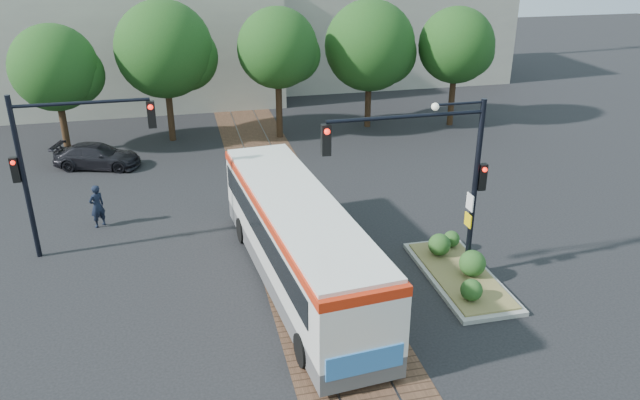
{
  "coord_description": "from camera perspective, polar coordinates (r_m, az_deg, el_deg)",
  "views": [
    {
      "loc": [
        -4.11,
        -17.89,
        11.03
      ],
      "look_at": [
        0.83,
        3.07,
        1.6
      ],
      "focal_mm": 35.0,
      "sensor_mm": 36.0,
      "label": 1
    }
  ],
  "objects": [
    {
      "name": "parked_car",
      "position": [
        32.99,
        -19.7,
        3.82
      ],
      "size": [
        4.51,
        2.82,
        1.22
      ],
      "primitive_type": "imported",
      "rotation": [
        0.0,
        0.0,
        1.29
      ],
      "color": "black",
      "rests_on": "ground"
    },
    {
      "name": "signal_pole_left",
      "position": [
        23.42,
        -23.09,
        3.89
      ],
      "size": [
        4.99,
        0.34,
        6.0
      ],
      "color": "black",
      "rests_on": "ground"
    },
    {
      "name": "officer",
      "position": [
        26.28,
        -19.71,
        -0.53
      ],
      "size": [
        0.77,
        0.73,
        1.77
      ],
      "primitive_type": "imported",
      "rotation": [
        0.0,
        0.0,
        3.81
      ],
      "color": "black",
      "rests_on": "ground"
    },
    {
      "name": "signal_pole_main",
      "position": [
        20.06,
        11.06,
        3.16
      ],
      "size": [
        5.49,
        0.46,
        6.0
      ],
      "color": "black",
      "rests_on": "ground"
    },
    {
      "name": "trackbed",
      "position": [
        24.85,
        -2.36,
        -2.71
      ],
      "size": [
        3.6,
        40.0,
        0.02
      ],
      "color": "brown",
      "rests_on": "ground"
    },
    {
      "name": "warehouses",
      "position": [
        47.33,
        -9.05,
        14.6
      ],
      "size": [
        40.0,
        13.0,
        8.0
      ],
      "color": "#ADA899",
      "rests_on": "ground"
    },
    {
      "name": "tree_row",
      "position": [
        35.26,
        -4.5,
        13.49
      ],
      "size": [
        26.4,
        5.6,
        7.67
      ],
      "color": "#382314",
      "rests_on": "ground"
    },
    {
      "name": "city_bus",
      "position": [
        20.46,
        -2.06,
        -3.44
      ],
      "size": [
        3.55,
        11.69,
        3.08
      ],
      "rotation": [
        0.0,
        0.0,
        0.1
      ],
      "color": "#4B4B4E",
      "rests_on": "ground"
    },
    {
      "name": "traffic_island",
      "position": [
        21.97,
        12.68,
        -6.13
      ],
      "size": [
        2.2,
        5.2,
        1.13
      ],
      "color": "gray",
      "rests_on": "ground"
    },
    {
      "name": "ground",
      "position": [
        21.41,
        -0.28,
        -7.36
      ],
      "size": [
        120.0,
        120.0,
        0.0
      ],
      "primitive_type": "plane",
      "color": "black",
      "rests_on": "ground"
    }
  ]
}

